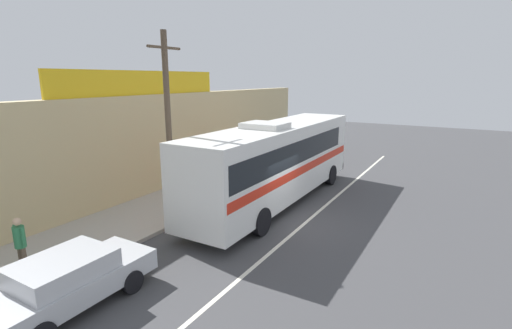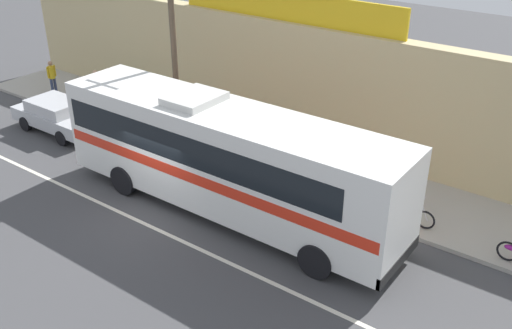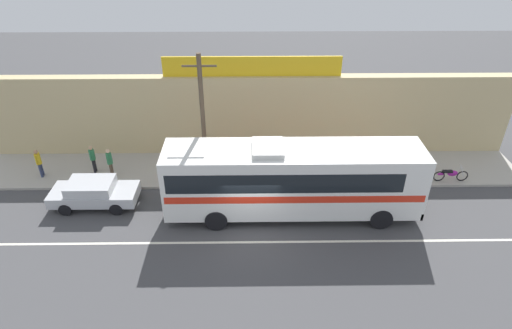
{
  "view_description": "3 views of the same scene",
  "coord_description": "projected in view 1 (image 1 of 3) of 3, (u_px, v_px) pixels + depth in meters",
  "views": [
    {
      "loc": [
        -12.55,
        -5.96,
        5.57
      ],
      "look_at": [
        1.18,
        1.99,
        1.85
      ],
      "focal_mm": 25.95,
      "sensor_mm": 36.0,
      "label": 1
    },
    {
      "loc": [
        12.19,
        -11.06,
        10.1
      ],
      "look_at": [
        2.26,
        2.49,
        1.33
      ],
      "focal_mm": 40.53,
      "sensor_mm": 36.0,
      "label": 2
    },
    {
      "loc": [
        0.01,
        -15.49,
        13.18
      ],
      "look_at": [
        0.24,
        2.34,
        2.16
      ],
      "focal_mm": 30.41,
      "sensor_mm": 36.0,
      "label": 3
    }
  ],
  "objects": [
    {
      "name": "sidewalk_slab",
      "position": [
        184.0,
        199.0,
        17.27
      ],
      "size": [
        30.0,
        3.6,
        0.14
      ],
      "primitive_type": "cube",
      "color": "#A8A399",
      "rests_on": "ground_plane"
    },
    {
      "name": "pedestrian_near_shop",
      "position": [
        20.0,
        242.0,
        10.29
      ],
      "size": [
        0.3,
        0.48,
        1.69
      ],
      "color": "brown",
      "rests_on": "sidewalk_slab"
    },
    {
      "name": "motorcycle_green",
      "position": [
        276.0,
        163.0,
        22.41
      ],
      "size": [
        1.85,
        0.56,
        0.94
      ],
      "color": "black",
      "rests_on": "sidewalk_slab"
    },
    {
      "name": "intercity_bus",
      "position": [
        277.0,
        158.0,
        16.5
      ],
      "size": [
        11.93,
        2.63,
        3.78
      ],
      "color": "white",
      "rests_on": "ground_plane"
    },
    {
      "name": "motorcycle_black",
      "position": [
        302.0,
        152.0,
        25.46
      ],
      "size": [
        1.88,
        0.56,
        0.94
      ],
      "color": "black",
      "rests_on": "sidewalk_slab"
    },
    {
      "name": "storefront_billboard",
      "position": [
        145.0,
        83.0,
        17.2
      ],
      "size": [
        9.77,
        0.12,
        1.1
      ],
      "primitive_type": "cube",
      "color": "gold",
      "rests_on": "storefront_facade"
    },
    {
      "name": "utility_pole",
      "position": [
        168.0,
        126.0,
        13.73
      ],
      "size": [
        1.6,
        0.22,
        7.08
      ],
      "color": "brown",
      "rests_on": "sidewalk_slab"
    },
    {
      "name": "ground_plane",
      "position": [
        284.0,
        221.0,
        14.75
      ],
      "size": [
        70.0,
        70.0,
        0.0
      ],
      "primitive_type": "plane",
      "color": "#444447"
    },
    {
      "name": "storefront_facade",
      "position": [
        148.0,
        145.0,
        17.79
      ],
      "size": [
        30.0,
        0.7,
        4.8
      ],
      "primitive_type": "cube",
      "color": "tan",
      "rests_on": "ground_plane"
    },
    {
      "name": "parked_car",
      "position": [
        68.0,
        281.0,
        9.04
      ],
      "size": [
        4.22,
        1.83,
        1.37
      ],
      "color": "#B7BABF",
      "rests_on": "ground_plane"
    },
    {
      "name": "road_center_stripe",
      "position": [
        303.0,
        225.0,
        14.36
      ],
      "size": [
        30.0,
        0.14,
        0.01
      ],
      "primitive_type": "cube",
      "color": "silver",
      "rests_on": "ground_plane"
    }
  ]
}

